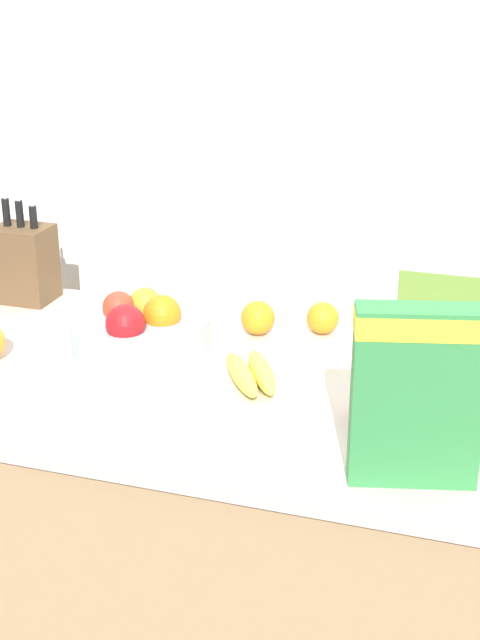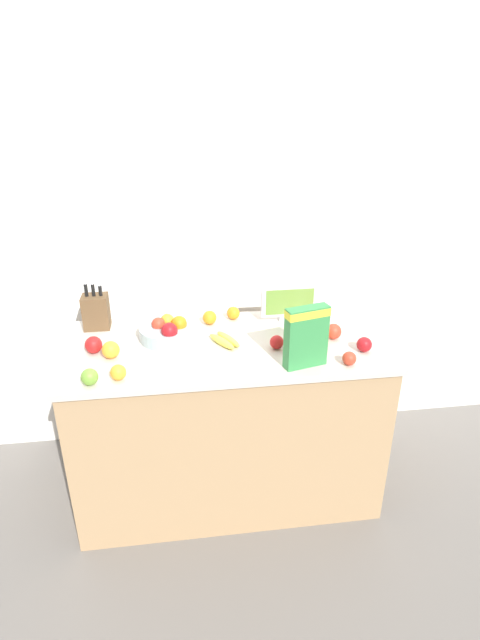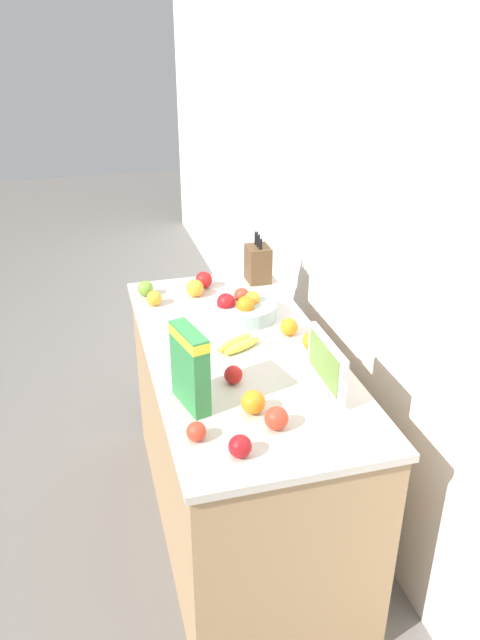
# 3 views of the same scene
# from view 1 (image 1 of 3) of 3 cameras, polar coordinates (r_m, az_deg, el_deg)

# --- Properties ---
(wall_back) EXTENTS (9.00, 0.06, 2.60)m
(wall_back) POSITION_cam_1_polar(r_m,az_deg,el_deg) (2.15, 5.55, 11.75)
(wall_back) COLOR silver
(wall_back) RESTS_ON ground_plane
(counter) EXTENTS (1.57, 0.73, 0.92)m
(counter) POSITION_cam_1_polar(r_m,az_deg,el_deg) (1.97, 0.86, -16.12)
(counter) COLOR tan
(counter) RESTS_ON ground_plane
(knife_block) EXTENTS (0.13, 0.11, 0.28)m
(knife_block) POSITION_cam_1_polar(r_m,az_deg,el_deg) (2.18, -13.64, 3.59)
(knife_block) COLOR brown
(knife_block) RESTS_ON counter
(small_monitor) EXTENTS (0.30, 0.03, 0.20)m
(small_monitor) POSITION_cam_1_polar(r_m,az_deg,el_deg) (1.83, 14.09, 0.58)
(small_monitor) COLOR #B7B7BC
(small_monitor) RESTS_ON counter
(cereal_box) EXTENTS (0.21, 0.11, 0.29)m
(cereal_box) POSITION_cam_1_polar(r_m,az_deg,el_deg) (1.37, 11.28, -4.31)
(cereal_box) COLOR #338442
(cereal_box) RESTS_ON counter
(fruit_bowl) EXTENTS (0.30, 0.30, 0.12)m
(fruit_bowl) POSITION_cam_1_polar(r_m,az_deg,el_deg) (1.88, -6.40, -0.45)
(fruit_bowl) COLOR #99B2B7
(fruit_bowl) RESTS_ON counter
(banana_bunch) EXTENTS (0.16, 0.21, 0.04)m
(banana_bunch) POSITION_cam_1_polar(r_m,az_deg,el_deg) (1.72, 0.74, -3.42)
(banana_bunch) COLOR yellow
(banana_bunch) RESTS_ON counter
(apple_rear) EXTENTS (0.07, 0.07, 0.07)m
(apple_rear) POSITION_cam_1_polar(r_m,az_deg,el_deg) (1.59, 8.33, -5.24)
(apple_rear) COLOR red
(apple_rear) RESTS_ON counter
(orange_by_cereal) EXTENTS (0.07, 0.07, 0.07)m
(orange_by_cereal) POSITION_cam_1_polar(r_m,az_deg,el_deg) (1.93, 1.15, 0.14)
(orange_by_cereal) COLOR orange
(orange_by_cereal) RESTS_ON counter
(orange_back_center) EXTENTS (0.07, 0.07, 0.07)m
(orange_back_center) POSITION_cam_1_polar(r_m,az_deg,el_deg) (1.94, 5.32, 0.13)
(orange_back_center) COLOR orange
(orange_back_center) RESTS_ON counter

